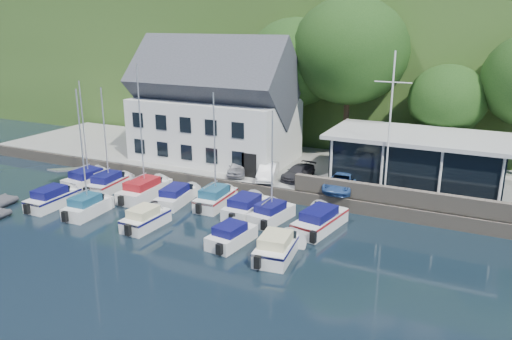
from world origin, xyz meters
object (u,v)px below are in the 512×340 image
object	(u,v)px
boat_r1_4	(215,145)
car_dgrey	(298,172)
car_white	(268,171)
flagpole	(389,128)
boat_r1_2	(141,139)
boat_r2_4	(277,245)
boat_r1_6	(272,162)
boat_r2_1	(82,154)
boat_r1_5	(246,205)
car_blue	(342,181)
club_pavilion	(417,161)
boat_r2_2	(146,217)
boat_r2_0	(53,197)
harbor_building	(215,111)
boat_r1_1	(105,136)
boat_r1_3	(177,194)
boat_r1_0	(84,132)
boat_r1_7	(320,218)
boat_r2_3	(232,234)
car_silver	(239,167)

from	to	relation	value
boat_r1_4	car_dgrey	bearing A→B (deg)	53.10
car_white	flagpole	size ratio (longest dim) A/B	0.37
boat_r1_2	boat_r2_4	world-z (taller)	boat_r1_2
car_white	boat_r1_6	xyz separation A→B (m)	(2.89, -5.69, 2.62)
car_white	flagpole	xyz separation A→B (m)	(9.41, -0.54, 4.54)
boat_r2_1	boat_r1_6	bearing A→B (deg)	17.42
boat_r1_4	boat_r1_5	world-z (taller)	boat_r1_4
car_blue	boat_r2_1	size ratio (longest dim) A/B	0.46
boat_r1_5	boat_r2_1	distance (m)	11.84
boat_r1_5	boat_r1_6	bearing A→B (deg)	-6.60
club_pavilion	car_white	size ratio (longest dim) A/B	3.44
club_pavilion	boat_r1_5	bearing A→B (deg)	-139.62
car_blue	flagpole	world-z (taller)	flagpole
boat_r1_4	boat_r1_6	distance (m)	4.98
car_white	boat_r2_2	xyz separation A→B (m)	(-4.20, -10.33, -0.90)
boat_r2_0	harbor_building	bearing A→B (deg)	65.89
boat_r1_1	boat_r2_2	distance (m)	9.60
car_blue	boat_r1_3	bearing A→B (deg)	-154.42
harbor_building	flagpole	distance (m)	17.02
car_blue	car_dgrey	bearing A→B (deg)	163.08
car_white	boat_r1_2	xyz separation A→B (m)	(-7.94, -5.62, 3.06)
club_pavilion	car_white	xyz separation A→B (m)	(-10.95, -3.24, -1.42)
boat_r1_6	boat_r2_0	xyz separation A→B (m)	(-15.74, -4.45, -3.50)
boat_r1_0	harbor_building	bearing A→B (deg)	59.62
flagpole	boat_r2_1	world-z (taller)	flagpole
car_dgrey	boat_r1_5	size ratio (longest dim) A/B	0.64
boat_r1_1	boat_r1_5	size ratio (longest dim) A/B	1.55
club_pavilion	car_dgrey	xyz separation A→B (m)	(-8.80, -2.11, -1.51)
boat_r1_4	boat_r1_5	size ratio (longest dim) A/B	1.61
boat_r1_4	boat_r1_7	world-z (taller)	boat_r1_4
boat_r1_3	boat_r1_0	bearing A→B (deg)	172.70
boat_r2_3	harbor_building	bearing A→B (deg)	130.51
boat_r1_1	boat_r2_4	size ratio (longest dim) A/B	1.64
boat_r1_2	boat_r1_3	xyz separation A→B (m)	(2.91, 0.09, -4.01)
boat_r1_1	boat_r2_4	world-z (taller)	boat_r1_1
harbor_building	boat_r2_2	distance (m)	15.08
boat_r1_7	boat_r2_1	distance (m)	16.77
boat_r1_4	harbor_building	bearing A→B (deg)	118.14
car_white	car_blue	distance (m)	6.17
harbor_building	boat_r1_5	xyz separation A→B (m)	(7.84, -9.14, -4.63)
flagpole	boat_r1_1	bearing A→B (deg)	-166.67
car_blue	boat_r1_7	xyz separation A→B (m)	(0.18, -5.52, -0.93)
car_blue	boat_r1_5	bearing A→B (deg)	-135.62
harbor_building	car_dgrey	distance (m)	10.30
boat_r2_1	boat_r2_4	bearing A→B (deg)	-4.13
car_dgrey	boat_r2_4	xyz separation A→B (m)	(3.25, -11.66, -0.79)
car_silver	boat_r2_2	world-z (taller)	car_silver
boat_r2_1	boat_r2_4	distance (m)	15.19
car_white	car_blue	world-z (taller)	car_blue
car_silver	boat_r2_4	distance (m)	13.45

